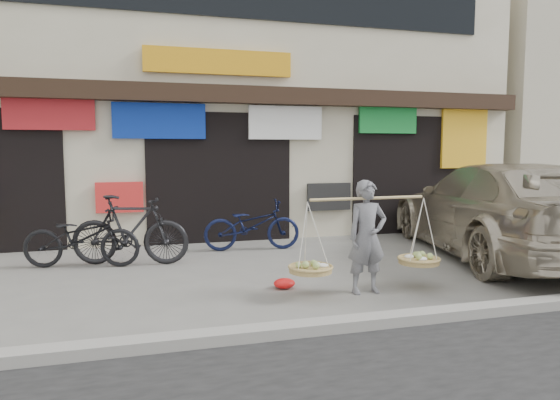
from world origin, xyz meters
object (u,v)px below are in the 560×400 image
object	(u,v)px
street_vendor	(367,242)
bike_1	(130,230)
bike_2	(252,225)
suv	(498,210)
bike_0	(82,237)

from	to	relation	value
street_vendor	bike_1	distance (m)	4.05
bike_2	suv	xyz separation A→B (m)	(4.18, -1.75, 0.36)
bike_0	bike_2	distance (m)	3.07
bike_0	street_vendor	bearing A→B (deg)	-111.92
bike_0	suv	size ratio (longest dim) A/B	0.30
suv	bike_2	bearing A→B (deg)	-10.43
street_vendor	bike_0	xyz separation A→B (m)	(-3.87, 2.64, -0.20)
street_vendor	bike_0	bearing A→B (deg)	143.77
suv	street_vendor	bearing A→B (deg)	36.86
bike_0	suv	world-z (taller)	suv
street_vendor	bike_2	size ratio (longest dim) A/B	1.18
street_vendor	bike_1	world-z (taller)	street_vendor
suv	bike_0	bearing A→B (deg)	3.43
bike_0	bike_1	size ratio (longest dim) A/B	0.96
bike_1	bike_2	world-z (taller)	bike_1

